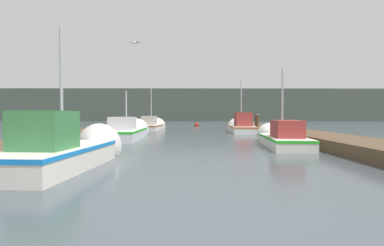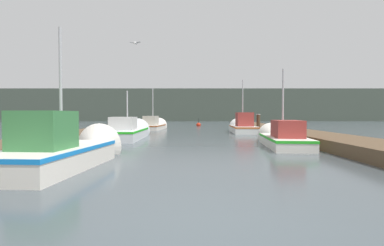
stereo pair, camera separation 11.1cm
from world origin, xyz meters
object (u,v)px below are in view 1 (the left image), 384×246
at_px(fishing_boat_2, 128,132).
at_px(fishing_boat_4, 152,125).
at_px(fishing_boat_0, 67,150).
at_px(seagull_lead, 135,43).
at_px(fishing_boat_3, 241,126).
at_px(mooring_piling_0, 257,124).
at_px(fishing_boat_1, 280,137).
at_px(mooring_piling_1, 240,122).
at_px(channel_buoy, 197,125).

bearing_deg(fishing_boat_2, fishing_boat_4, 88.67).
bearing_deg(fishing_boat_0, seagull_lead, 88.72).
distance_m(fishing_boat_3, mooring_piling_0, 1.83).
xyz_separation_m(fishing_boat_0, fishing_boat_1, (7.59, 5.54, -0.08)).
bearing_deg(fishing_boat_4, fishing_boat_0, -84.69).
relative_size(fishing_boat_3, mooring_piling_1, 5.08).
distance_m(mooring_piling_0, mooring_piling_1, 7.86).
relative_size(fishing_boat_1, fishing_boat_2, 0.90).
xyz_separation_m(fishing_boat_2, fishing_boat_3, (7.76, 5.75, 0.07)).
bearing_deg(fishing_boat_1, channel_buoy, 104.04).
xyz_separation_m(fishing_boat_1, seagull_lead, (-6.91, 1.12, 4.61)).
bearing_deg(channel_buoy, seagull_lead, -99.98).
xyz_separation_m(fishing_boat_3, mooring_piling_1, (1.05, 6.31, 0.13)).
distance_m(mooring_piling_1, seagull_lead, 17.54).
xyz_separation_m(fishing_boat_1, mooring_piling_0, (0.83, 8.34, 0.36)).
height_order(fishing_boat_2, mooring_piling_1, fishing_boat_2).
height_order(fishing_boat_1, channel_buoy, fishing_boat_1).
distance_m(fishing_boat_4, mooring_piling_0, 10.47).
distance_m(fishing_boat_2, seagull_lead, 5.56).
bearing_deg(seagull_lead, channel_buoy, 95.26).
height_order(fishing_boat_4, mooring_piling_0, fishing_boat_4).
distance_m(fishing_boat_1, fishing_boat_4, 16.34).
bearing_deg(fishing_boat_1, fishing_boat_3, 95.95).
height_order(fishing_boat_0, mooring_piling_0, fishing_boat_0).
xyz_separation_m(fishing_boat_0, fishing_boat_2, (-0.29, 9.67, -0.05)).
bearing_deg(mooring_piling_0, seagull_lead, -137.01).
relative_size(fishing_boat_1, mooring_piling_1, 4.97).
xyz_separation_m(mooring_piling_0, channel_buoy, (-4.15, 13.18, -0.57)).
bearing_deg(mooring_piling_1, fishing_boat_3, -99.43).
relative_size(mooring_piling_0, mooring_piling_1, 1.23).
bearing_deg(fishing_boat_0, fishing_boat_1, 40.65).
bearing_deg(mooring_piling_0, fishing_boat_0, -121.23).
height_order(fishing_boat_2, fishing_boat_4, fishing_boat_4).
relative_size(fishing_boat_0, mooring_piling_1, 4.42).
relative_size(mooring_piling_1, channel_buoy, 1.13).
bearing_deg(channel_buoy, mooring_piling_1, -51.39).
relative_size(mooring_piling_1, seagull_lead, 2.08).
xyz_separation_m(fishing_boat_4, mooring_piling_1, (8.62, 1.77, 0.23)).
xyz_separation_m(fishing_boat_3, mooring_piling_0, (0.94, -1.55, 0.27)).
relative_size(fishing_boat_1, seagull_lead, 10.33).
bearing_deg(mooring_piling_1, fishing_boat_2, -126.13).
distance_m(fishing_boat_1, fishing_boat_3, 9.88).
bearing_deg(seagull_lead, fishing_boat_2, 123.00).
distance_m(fishing_boat_0, mooring_piling_0, 16.23).
xyz_separation_m(fishing_boat_2, mooring_piling_1, (8.81, 12.06, 0.20)).
relative_size(fishing_boat_1, fishing_boat_4, 1.03).
height_order(fishing_boat_3, mooring_piling_0, fishing_boat_3).
height_order(fishing_boat_1, seagull_lead, seagull_lead).
xyz_separation_m(fishing_boat_1, mooring_piling_1, (0.93, 16.19, 0.23)).
xyz_separation_m(fishing_boat_3, fishing_boat_4, (-7.57, 4.54, -0.10)).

